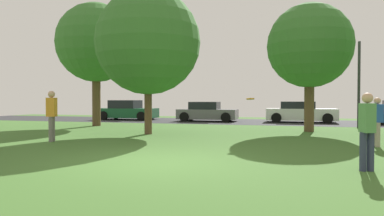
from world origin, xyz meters
The scene contains 13 objects.
ground_plane centered at (0.00, 0.00, 0.00)m, with size 44.00×44.00×0.00m, color #3D6628.
road_strip centered at (0.00, 16.00, 0.00)m, with size 44.00×6.40×0.01m, color #28282B.
oak_tree_center centered at (-7.55, 10.03, 4.68)m, with size 4.45×4.45×6.93m.
birch_tree_lone centered at (3.90, 9.51, 3.97)m, with size 3.91×3.91×5.95m.
maple_tree_far centered at (-2.85, 6.35, 3.94)m, with size 4.50×4.50×6.20m.
person_thrower centered at (-5.08, 2.90, 1.01)m, with size 0.35×0.30×1.80m.
person_catcher centered at (5.70, 4.51, 0.85)m, with size 0.35×0.30×1.55m.
person_walking centered at (4.60, 0.27, 0.90)m, with size 0.30×0.37×1.64m.
frisbee_disc centered at (1.79, 3.93, 1.51)m, with size 0.34×0.35×0.06m.
parked_car_green centered at (-8.61, 16.16, 0.65)m, with size 4.24×2.12×1.44m.
parked_car_grey centered at (-2.45, 15.79, 0.61)m, with size 4.04×1.92×1.33m.
parked_car_white centered at (3.70, 16.34, 0.63)m, with size 4.41×2.07×1.36m.
street_lamp_post centered at (6.49, 12.20, 2.25)m, with size 0.14×0.14×4.50m, color #2D2D33.
Camera 1 is at (3.05, -7.76, 1.50)m, focal length 32.98 mm.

